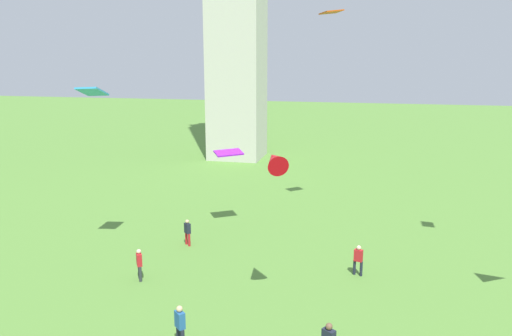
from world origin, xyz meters
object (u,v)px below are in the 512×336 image
at_px(person_4, 180,324).
at_px(kite_flying_2, 331,12).
at_px(person_1, 188,231).
at_px(kite_flying_1, 275,160).
at_px(kite_flying_3, 229,153).
at_px(person_3, 358,258).
at_px(kite_flying_4, 92,92).
at_px(person_0, 139,263).

height_order(person_4, kite_flying_2, kite_flying_2).
distance_m(person_1, kite_flying_2, 16.54).
bearing_deg(kite_flying_1, kite_flying_3, -88.15).
bearing_deg(kite_flying_2, person_4, -142.91).
relative_size(kite_flying_1, kite_flying_2, 1.00).
relative_size(person_4, kite_flying_1, 1.06).
height_order(person_1, kite_flying_1, kite_flying_1).
bearing_deg(person_3, person_1, 4.81).
relative_size(person_3, kite_flying_1, 0.99).
xyz_separation_m(person_3, kite_flying_4, (-14.12, -0.51, 8.27)).
xyz_separation_m(kite_flying_1, kite_flying_3, (-4.89, 9.87, -1.74)).
height_order(person_3, kite_flying_3, kite_flying_3).
distance_m(person_3, kite_flying_2, 15.95).
bearing_deg(person_1, kite_flying_1, 176.82).
relative_size(kite_flying_1, kite_flying_3, 0.79).
bearing_deg(kite_flying_2, person_1, -176.05).
distance_m(person_1, person_3, 10.16).
bearing_deg(kite_flying_3, kite_flying_1, 84.41).
height_order(kite_flying_2, kite_flying_3, kite_flying_2).
bearing_deg(person_0, kite_flying_3, -47.03).
bearing_deg(person_1, kite_flying_4, 71.12).
relative_size(person_4, kite_flying_3, 0.84).
bearing_deg(kite_flying_1, kite_flying_2, -119.11).
bearing_deg(kite_flying_3, person_3, 114.64).
bearing_deg(kite_flying_4, kite_flying_2, -58.16).
height_order(kite_flying_2, kite_flying_4, kite_flying_2).
bearing_deg(person_3, kite_flying_1, 65.86).
relative_size(kite_flying_2, kite_flying_3, 0.79).
bearing_deg(person_0, person_1, -40.49).
bearing_deg(kite_flying_4, person_4, -142.36).
xyz_separation_m(person_0, kite_flying_2, (8.17, 12.10, 12.87)).
bearing_deg(person_1, kite_flying_2, -95.45).
xyz_separation_m(person_1, person_4, (3.49, -9.97, 0.08)).
bearing_deg(person_3, person_0, 31.51).
bearing_deg(kite_flying_3, person_4, 66.27).
relative_size(person_1, kite_flying_1, 0.98).
bearing_deg(person_4, kite_flying_2, 119.93).
relative_size(person_4, kite_flying_2, 1.06).
height_order(person_0, kite_flying_4, kite_flying_4).
bearing_deg(kite_flying_1, person_0, -34.57).
bearing_deg(kite_flying_2, kite_flying_1, -134.37).
distance_m(person_4, kite_flying_1, 7.48).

